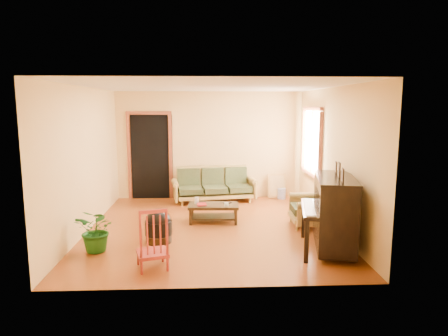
{
  "coord_description": "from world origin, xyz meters",
  "views": [
    {
      "loc": [
        -0.08,
        -7.22,
        2.27
      ],
      "look_at": [
        0.25,
        0.2,
        1.1
      ],
      "focal_mm": 32.0,
      "sensor_mm": 36.0,
      "label": 1
    }
  ],
  "objects_px": {
    "coffee_table": "(213,213)",
    "armchair": "(310,204)",
    "potted_plant": "(97,230)",
    "red_chair": "(152,238)",
    "footstool": "(159,230)",
    "piano": "(334,214)",
    "sofa": "(214,185)",
    "ceramic_crock": "(282,194)"
  },
  "relations": [
    {
      "from": "sofa",
      "to": "armchair",
      "type": "relative_size",
      "value": 2.3
    },
    {
      "from": "coffee_table",
      "to": "footstool",
      "type": "height_order",
      "value": "footstool"
    },
    {
      "from": "coffee_table",
      "to": "red_chair",
      "type": "height_order",
      "value": "red_chair"
    },
    {
      "from": "potted_plant",
      "to": "coffee_table",
      "type": "bearing_deg",
      "value": 39.73
    },
    {
      "from": "armchair",
      "to": "footstool",
      "type": "distance_m",
      "value": 2.87
    },
    {
      "from": "ceramic_crock",
      "to": "piano",
      "type": "bearing_deg",
      "value": -87.68
    },
    {
      "from": "red_chair",
      "to": "ceramic_crock",
      "type": "bearing_deg",
      "value": 41.03
    },
    {
      "from": "coffee_table",
      "to": "armchair",
      "type": "xyz_separation_m",
      "value": [
        1.81,
        -0.35,
        0.24
      ]
    },
    {
      "from": "sofa",
      "to": "red_chair",
      "type": "bearing_deg",
      "value": -112.41
    },
    {
      "from": "sofa",
      "to": "coffee_table",
      "type": "height_order",
      "value": "sofa"
    },
    {
      "from": "footstool",
      "to": "sofa",
      "type": "bearing_deg",
      "value": 70.7
    },
    {
      "from": "armchair",
      "to": "coffee_table",
      "type": "bearing_deg",
      "value": 170.7
    },
    {
      "from": "coffee_table",
      "to": "piano",
      "type": "distance_m",
      "value": 2.52
    },
    {
      "from": "piano",
      "to": "footstool",
      "type": "distance_m",
      "value": 2.86
    },
    {
      "from": "armchair",
      "to": "footstool",
      "type": "height_order",
      "value": "armchair"
    },
    {
      "from": "sofa",
      "to": "ceramic_crock",
      "type": "height_order",
      "value": "sofa"
    },
    {
      "from": "piano",
      "to": "footstool",
      "type": "xyz_separation_m",
      "value": [
        -2.79,
        0.51,
        -0.38
      ]
    },
    {
      "from": "potted_plant",
      "to": "red_chair",
      "type": "bearing_deg",
      "value": -36.18
    },
    {
      "from": "armchair",
      "to": "piano",
      "type": "bearing_deg",
      "value": -86.71
    },
    {
      "from": "red_chair",
      "to": "ceramic_crock",
      "type": "distance_m",
      "value": 4.88
    },
    {
      "from": "armchair",
      "to": "piano",
      "type": "distance_m",
      "value": 1.32
    },
    {
      "from": "sofa",
      "to": "ceramic_crock",
      "type": "relative_size",
      "value": 7.55
    },
    {
      "from": "piano",
      "to": "potted_plant",
      "type": "distance_m",
      "value": 3.7
    },
    {
      "from": "armchair",
      "to": "red_chair",
      "type": "height_order",
      "value": "red_chair"
    },
    {
      "from": "coffee_table",
      "to": "potted_plant",
      "type": "xyz_separation_m",
      "value": [
        -1.84,
        -1.53,
        0.17
      ]
    },
    {
      "from": "piano",
      "to": "red_chair",
      "type": "xyz_separation_m",
      "value": [
        -2.75,
        -0.56,
        -0.15
      ]
    },
    {
      "from": "coffee_table",
      "to": "potted_plant",
      "type": "height_order",
      "value": "potted_plant"
    },
    {
      "from": "coffee_table",
      "to": "potted_plant",
      "type": "relative_size",
      "value": 1.4
    },
    {
      "from": "footstool",
      "to": "armchair",
      "type": "bearing_deg",
      "value": 16.15
    },
    {
      "from": "footstool",
      "to": "red_chair",
      "type": "bearing_deg",
      "value": -87.96
    },
    {
      "from": "footstool",
      "to": "ceramic_crock",
      "type": "bearing_deg",
      "value": 48.98
    },
    {
      "from": "coffee_table",
      "to": "footstool",
      "type": "relative_size",
      "value": 2.17
    },
    {
      "from": "ceramic_crock",
      "to": "potted_plant",
      "type": "height_order",
      "value": "potted_plant"
    },
    {
      "from": "sofa",
      "to": "ceramic_crock",
      "type": "xyz_separation_m",
      "value": [
        1.66,
        0.22,
        -0.29
      ]
    },
    {
      "from": "piano",
      "to": "armchair",
      "type": "bearing_deg",
      "value": 103.43
    },
    {
      "from": "armchair",
      "to": "ceramic_crock",
      "type": "distance_m",
      "value": 2.27
    },
    {
      "from": "coffee_table",
      "to": "footstool",
      "type": "distance_m",
      "value": 1.48
    },
    {
      "from": "potted_plant",
      "to": "armchair",
      "type": "bearing_deg",
      "value": 17.93
    },
    {
      "from": "red_chair",
      "to": "potted_plant",
      "type": "height_order",
      "value": "red_chair"
    },
    {
      "from": "piano",
      "to": "potted_plant",
      "type": "height_order",
      "value": "piano"
    },
    {
      "from": "coffee_table",
      "to": "armchair",
      "type": "height_order",
      "value": "armchair"
    },
    {
      "from": "coffee_table",
      "to": "footstool",
      "type": "bearing_deg",
      "value": -129.34
    }
  ]
}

